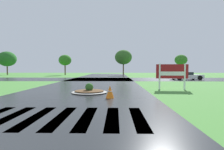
{
  "coord_description": "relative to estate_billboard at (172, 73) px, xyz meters",
  "views": [
    {
      "loc": [
        2.37,
        -2.08,
        1.73
      ],
      "look_at": [
        2.13,
        8.76,
        1.29
      ],
      "focal_mm": 28.1,
      "sensor_mm": 36.0,
      "label": 1
    }
  ],
  "objects": [
    {
      "name": "background_treeline",
      "position": [
        -14.09,
        28.21,
        2.62
      ],
      "size": [
        45.84,
        4.28,
        6.06
      ],
      "color": "#4C3823",
      "rests_on": "ground"
    },
    {
      "name": "estate_billboard",
      "position": [
        0.0,
        0.0,
        0.0
      ],
      "size": [
        2.52,
        0.25,
        2.08
      ],
      "rotation": [
        0.0,
        0.0,
        3.08
      ],
      "color": "white",
      "rests_on": "ground"
    },
    {
      "name": "asphalt_roadway",
      "position": [
        -6.87,
        -2.06,
        -1.35
      ],
      "size": [
        9.44,
        80.0,
        0.01
      ],
      "primitive_type": "cube",
      "color": "#232628",
      "rests_on": "ground"
    },
    {
      "name": "asphalt_cross_road",
      "position": [
        -6.87,
        12.71,
        -1.35
      ],
      "size": [
        90.0,
        8.49,
        0.01
      ],
      "primitive_type": "cube",
      "color": "#232628",
      "rests_on": "ground"
    },
    {
      "name": "median_island",
      "position": [
        -6.35,
        -2.08,
        -1.22
      ],
      "size": [
        2.45,
        2.34,
        0.68
      ],
      "color": "#9E9B93",
      "rests_on": "ground"
    },
    {
      "name": "traffic_cone",
      "position": [
        -4.85,
        -4.14,
        -0.99
      ],
      "size": [
        0.47,
        0.47,
        0.74
      ],
      "color": "orange",
      "rests_on": "ground"
    },
    {
      "name": "car_blue_compact",
      "position": [
        5.81,
        11.84,
        -0.81
      ],
      "size": [
        4.7,
        2.45,
        1.13
      ],
      "rotation": [
        0.0,
        0.0,
        0.13
      ],
      "color": "silver",
      "rests_on": "ground"
    },
    {
      "name": "crosswalk_stripes",
      "position": [
        -6.87,
        -8.1,
        -1.35
      ],
      "size": [
        6.75,
        3.0,
        0.01
      ],
      "color": "white",
      "rests_on": "ground"
    }
  ]
}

